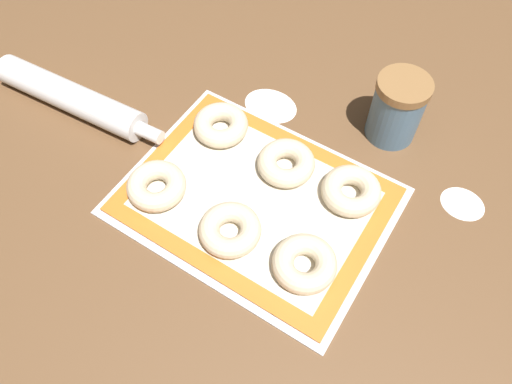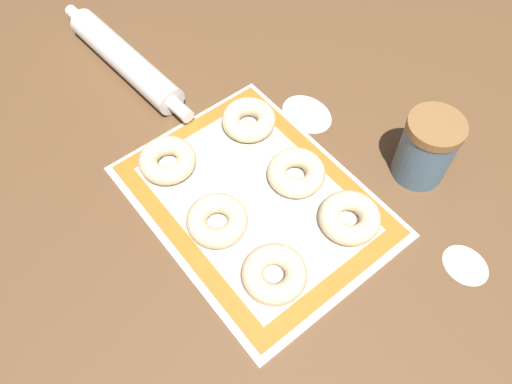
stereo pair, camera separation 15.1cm
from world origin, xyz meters
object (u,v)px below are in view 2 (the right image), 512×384
Objects in this scene: rolling_pin at (125,59)px; bagel_back_left at (249,120)px; baking_tray at (256,200)px; bagel_front_left at (167,160)px; bagel_back_center at (296,172)px; bagel_front_center at (217,220)px; bagel_front_right at (274,274)px; bagel_back_right at (350,218)px; flour_canister at (427,149)px.

bagel_back_left is at bearing 18.92° from rolling_pin.
bagel_front_left reaches higher than baking_tray.
baking_tray is 4.39× the size of bagel_back_center.
bagel_front_center is (0.15, -0.00, 0.00)m from bagel_front_left.
bagel_front_right is 0.56m from rolling_pin.
bagel_back_center is at bearing -4.14° from bagel_back_left.
bagel_back_left and bagel_back_center have the same top height.
bagel_front_left and bagel_front_center have the same top height.
bagel_front_right is 1.00× the size of bagel_back_right.
bagel_back_right is (0.13, 0.17, 0.00)m from bagel_front_center.
bagel_back_left is 0.27m from bagel_back_right.
bagel_front_right is at bearing -6.55° from rolling_pin.
baking_tray is at bearing -97.44° from bagel_back_center.
bagel_front_right is at bearing -31.04° from bagel_back_left.
rolling_pin is (-0.42, -0.01, 0.03)m from baking_tray.
bagel_front_left is (-0.15, -0.08, 0.02)m from baking_tray.
flour_canister reaches higher than bagel_front_right.
bagel_front_left and bagel_back_left have the same top height.
bagel_back_right is at bearing 4.02° from bagel_back_center.
bagel_back_right is 0.56m from rolling_pin.
bagel_back_right is at bearing 89.74° from bagel_front_right.
bagel_front_left and bagel_back_center have the same top height.
flour_canister is (0.13, 0.35, 0.04)m from bagel_front_center.
bagel_back_left is 0.32m from flour_canister.
bagel_front_center and bagel_back_left have the same top height.
rolling_pin is at bearing -161.08° from bagel_back_left.
bagel_front_right is 0.16m from bagel_back_right.
baking_tray is 0.30m from flour_canister.
flour_canister reaches higher than bagel_back_right.
bagel_front_center is at bearing -51.59° from bagel_back_left.
bagel_front_center and bagel_front_right have the same top height.
bagel_back_center is at bearing -175.98° from bagel_back_right.
bagel_front_right is 0.19m from bagel_back_center.
bagel_back_left is 0.79× the size of flour_canister.
bagel_front_left is 1.00× the size of bagel_front_center.
bagel_back_center is 0.79× the size of flour_canister.
rolling_pin reaches higher than bagel_back_center.
bagel_front_center is 0.22m from bagel_back_right.
bagel_front_center is at bearing -110.01° from flour_canister.
bagel_back_center is at bearing 44.92° from bagel_front_left.
bagel_back_left is at bearing 148.96° from bagel_front_right.
flour_canister is at bearing 57.13° from bagel_back_center.
bagel_front_center is 0.13m from bagel_front_right.
flour_canister is 0.62m from rolling_pin.
bagel_front_left is 0.79× the size of flour_canister.
baking_tray is 4.39× the size of bagel_front_center.
baking_tray is 0.08m from bagel_back_center.
rolling_pin reaches higher than bagel_front_left.
flour_canister is at bearing 50.97° from bagel_front_left.
bagel_front_right and bagel_back_center have the same top height.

